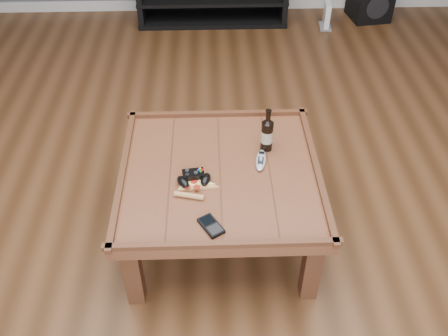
{
  "coord_description": "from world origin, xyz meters",
  "views": [
    {
      "loc": [
        -0.04,
        -1.87,
        2.11
      ],
      "look_at": [
        0.02,
        -0.06,
        0.52
      ],
      "focal_mm": 40.0,
      "sensor_mm": 36.0,
      "label": 1
    }
  ],
  "objects_px": {
    "remote_control": "(261,160)",
    "coffee_table": "(220,180)",
    "game_controller": "(194,178)",
    "pizza_slice": "(193,185)",
    "beer_bottle": "(267,134)",
    "game_console": "(327,16)",
    "subwoofer": "(370,0)",
    "smartphone": "(211,226)"
  },
  "relations": [
    {
      "from": "pizza_slice",
      "to": "game_console",
      "type": "bearing_deg",
      "value": 79.41
    },
    {
      "from": "coffee_table",
      "to": "subwoofer",
      "type": "height_order",
      "value": "coffee_table"
    },
    {
      "from": "subwoofer",
      "to": "game_console",
      "type": "bearing_deg",
      "value": -165.04
    },
    {
      "from": "game_controller",
      "to": "remote_control",
      "type": "xyz_separation_m",
      "value": [
        0.34,
        0.14,
        -0.01
      ]
    },
    {
      "from": "smartphone",
      "to": "game_controller",
      "type": "bearing_deg",
      "value": 73.61
    },
    {
      "from": "game_controller",
      "to": "game_console",
      "type": "distance_m",
      "value": 2.9
    },
    {
      "from": "smartphone",
      "to": "subwoofer",
      "type": "distance_m",
      "value": 3.5
    },
    {
      "from": "coffee_table",
      "to": "subwoofer",
      "type": "relative_size",
      "value": 2.61
    },
    {
      "from": "game_controller",
      "to": "pizza_slice",
      "type": "distance_m",
      "value": 0.03
    },
    {
      "from": "game_controller",
      "to": "subwoofer",
      "type": "distance_m",
      "value": 3.28
    },
    {
      "from": "beer_bottle",
      "to": "subwoofer",
      "type": "relative_size",
      "value": 0.62
    },
    {
      "from": "smartphone",
      "to": "game_console",
      "type": "bearing_deg",
      "value": 37.91
    },
    {
      "from": "remote_control",
      "to": "coffee_table",
      "type": "bearing_deg",
      "value": -152.81
    },
    {
      "from": "subwoofer",
      "to": "game_console",
      "type": "distance_m",
      "value": 0.5
    },
    {
      "from": "beer_bottle",
      "to": "pizza_slice",
      "type": "distance_m",
      "value": 0.48
    },
    {
      "from": "remote_control",
      "to": "game_console",
      "type": "xyz_separation_m",
      "value": [
        0.85,
        2.48,
        -0.35
      ]
    },
    {
      "from": "beer_bottle",
      "to": "game_console",
      "type": "height_order",
      "value": "beer_bottle"
    },
    {
      "from": "coffee_table",
      "to": "subwoofer",
      "type": "distance_m",
      "value": 3.15
    },
    {
      "from": "coffee_table",
      "to": "subwoofer",
      "type": "bearing_deg",
      "value": 61.09
    },
    {
      "from": "coffee_table",
      "to": "pizza_slice",
      "type": "bearing_deg",
      "value": -141.65
    },
    {
      "from": "coffee_table",
      "to": "subwoofer",
      "type": "xyz_separation_m",
      "value": [
        1.52,
        2.75,
        -0.22
      ]
    },
    {
      "from": "pizza_slice",
      "to": "game_console",
      "type": "xyz_separation_m",
      "value": [
        1.2,
        2.65,
        -0.35
      ]
    },
    {
      "from": "beer_bottle",
      "to": "game_controller",
      "type": "bearing_deg",
      "value": -146.71
    },
    {
      "from": "game_controller",
      "to": "subwoofer",
      "type": "height_order",
      "value": "game_controller"
    },
    {
      "from": "smartphone",
      "to": "game_console",
      "type": "xyz_separation_m",
      "value": [
        1.11,
        2.92,
        -0.35
      ]
    },
    {
      "from": "game_controller",
      "to": "smartphone",
      "type": "xyz_separation_m",
      "value": [
        0.08,
        -0.3,
        -0.02
      ]
    },
    {
      "from": "game_console",
      "to": "beer_bottle",
      "type": "bearing_deg",
      "value": -103.7
    },
    {
      "from": "smartphone",
      "to": "game_console",
      "type": "relative_size",
      "value": 0.62
    },
    {
      "from": "coffee_table",
      "to": "game_controller",
      "type": "xyz_separation_m",
      "value": [
        -0.13,
        -0.07,
        0.08
      ]
    },
    {
      "from": "pizza_slice",
      "to": "subwoofer",
      "type": "distance_m",
      "value": 3.31
    },
    {
      "from": "subwoofer",
      "to": "coffee_table",
      "type": "bearing_deg",
      "value": -127.61
    },
    {
      "from": "pizza_slice",
      "to": "game_console",
      "type": "distance_m",
      "value": 2.93
    },
    {
      "from": "coffee_table",
      "to": "remote_control",
      "type": "distance_m",
      "value": 0.23
    },
    {
      "from": "subwoofer",
      "to": "game_console",
      "type": "height_order",
      "value": "subwoofer"
    },
    {
      "from": "remote_control",
      "to": "game_console",
      "type": "height_order",
      "value": "remote_control"
    },
    {
      "from": "coffee_table",
      "to": "beer_bottle",
      "type": "bearing_deg",
      "value": 35.05
    },
    {
      "from": "smartphone",
      "to": "subwoofer",
      "type": "bearing_deg",
      "value": 32.13
    },
    {
      "from": "smartphone",
      "to": "remote_control",
      "type": "relative_size",
      "value": 0.84
    },
    {
      "from": "remote_control",
      "to": "smartphone",
      "type": "bearing_deg",
      "value": -110.79
    },
    {
      "from": "game_controller",
      "to": "subwoofer",
      "type": "bearing_deg",
      "value": 51.89
    },
    {
      "from": "coffee_table",
      "to": "smartphone",
      "type": "height_order",
      "value": "coffee_table"
    },
    {
      "from": "beer_bottle",
      "to": "remote_control",
      "type": "relative_size",
      "value": 1.38
    }
  ]
}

